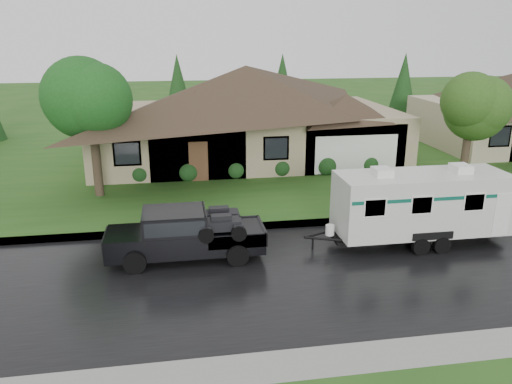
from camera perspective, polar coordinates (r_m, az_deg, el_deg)
ground at (r=18.29m, az=-1.06°, el=-6.84°), size 140.00×140.00×0.00m
road at (r=16.51m, az=-0.05°, el=-9.67°), size 140.00×8.00×0.01m
curb at (r=20.31m, az=-1.98°, el=-4.04°), size 140.00×0.50×0.15m
lawn at (r=32.44m, az=-4.89°, el=4.23°), size 140.00×26.00×0.15m
house_main at (r=30.92m, az=-0.58°, el=10.25°), size 19.44×10.80×6.90m
tree_left_green at (r=24.26m, az=-18.36°, el=9.56°), size 3.82×3.82×6.32m
tree_right_green at (r=27.36m, az=23.42°, el=8.99°), size 3.47×3.47×5.74m
shrub_row at (r=27.04m, az=0.29°, el=2.81°), size 13.60×1.00×1.00m
pickup_truck at (r=17.60m, az=-8.38°, el=-4.63°), size 5.40×2.05×1.80m
travel_trailer at (r=19.51m, az=18.31°, el=-1.17°), size 6.66×2.34×2.99m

